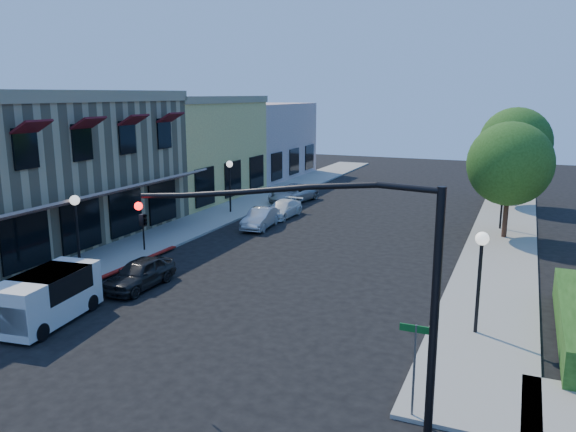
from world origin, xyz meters
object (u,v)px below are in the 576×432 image
at_px(lamppost_left_near, 76,214).
at_px(parked_car_a, 140,273).
at_px(parked_car_b, 260,218).
at_px(street_tree_a, 510,164).
at_px(street_name_sign, 415,356).
at_px(parked_car_d, 293,193).
at_px(lamppost_right_far, 503,185).
at_px(street_tree_b, 515,143).
at_px(white_van, 46,295).
at_px(signal_mast_arm, 343,262).
at_px(lamppost_right_near, 481,257).
at_px(lamppost_left_far, 230,173).
at_px(parked_car_c, 283,209).

bearing_deg(lamppost_left_near, parked_car_a, -7.95).
bearing_deg(parked_car_a, parked_car_b, 90.00).
xyz_separation_m(street_tree_a, street_name_sign, (-1.30, -19.80, -2.50)).
xyz_separation_m(street_tree_a, parked_car_d, (-15.00, 5.46, -3.54)).
bearing_deg(parked_car_b, lamppost_right_far, 15.43).
height_order(street_tree_b, white_van, street_tree_b).
xyz_separation_m(lamppost_right_far, parked_car_d, (-14.70, 3.46, -2.09)).
bearing_deg(white_van, signal_mast_arm, -8.54).
bearing_deg(lamppost_right_near, street_tree_a, 88.77).
xyz_separation_m(street_tree_b, lamppost_left_far, (-17.30, -10.00, -1.81)).
relative_size(lamppost_left_near, lamppost_right_far, 1.00).
xyz_separation_m(lamppost_left_near, lamppost_right_near, (17.00, 0.00, 0.00)).
height_order(lamppost_right_near, white_van, lamppost_right_near).
distance_m(parked_car_a, parked_car_b, 11.52).
bearing_deg(lamppost_right_near, parked_car_a, -177.77).
bearing_deg(street_tree_a, signal_mast_arm, -98.17).
relative_size(street_name_sign, lamppost_left_far, 0.70).
bearing_deg(parked_car_a, lamppost_right_far, 51.16).
xyz_separation_m(street_tree_b, lamppost_right_near, (-0.30, -24.00, -1.81)).
bearing_deg(street_name_sign, signal_mast_arm, -156.80).
distance_m(parked_car_a, parked_car_c, 14.85).
distance_m(lamppost_left_far, lamppost_right_far, 17.12).
relative_size(street_tree_b, lamppost_left_near, 1.97).
height_order(signal_mast_arm, parked_car_d, signal_mast_arm).
relative_size(lamppost_right_near, lamppost_right_far, 1.00).
height_order(street_name_sign, lamppost_right_near, lamppost_right_near).
height_order(street_tree_a, parked_car_b, street_tree_a).
relative_size(signal_mast_arm, lamppost_right_far, 2.24).
xyz_separation_m(street_name_sign, lamppost_left_far, (-16.00, 19.80, 1.04)).
xyz_separation_m(street_tree_a, lamppost_left_far, (-17.30, 0.00, -1.46)).
distance_m(street_tree_a, street_name_sign, 20.00).
xyz_separation_m(street_tree_a, white_van, (-14.29, -18.80, -3.16)).
height_order(street_tree_b, parked_car_a, street_tree_b).
height_order(street_name_sign, white_van, street_name_sign).
xyz_separation_m(parked_car_a, parked_car_d, (-1.40, 19.98, 0.04)).
bearing_deg(street_tree_a, lamppost_left_near, -141.02).
height_order(lamppost_right_far, white_van, lamppost_right_far).
distance_m(white_van, parked_car_a, 4.36).
height_order(lamppost_right_far, parked_car_c, lamppost_right_far).
xyz_separation_m(street_tree_b, parked_car_d, (-15.00, -4.54, -3.89)).
relative_size(lamppost_left_far, parked_car_b, 0.98).
distance_m(street_tree_a, lamppost_left_far, 17.36).
xyz_separation_m(lamppost_left_near, parked_car_b, (3.70, 11.00, -2.14)).
bearing_deg(lamppost_right_far, parked_car_c, -172.84).
distance_m(lamppost_left_far, parked_car_d, 6.28).
bearing_deg(lamppost_left_near, lamppost_right_far, 43.26).
distance_m(street_name_sign, parked_car_c, 23.62).
xyz_separation_m(lamppost_right_near, lamppost_right_far, (0.00, 16.00, 0.00)).
distance_m(lamppost_right_near, parked_car_d, 24.48).
bearing_deg(lamppost_right_near, street_tree_b, 89.28).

